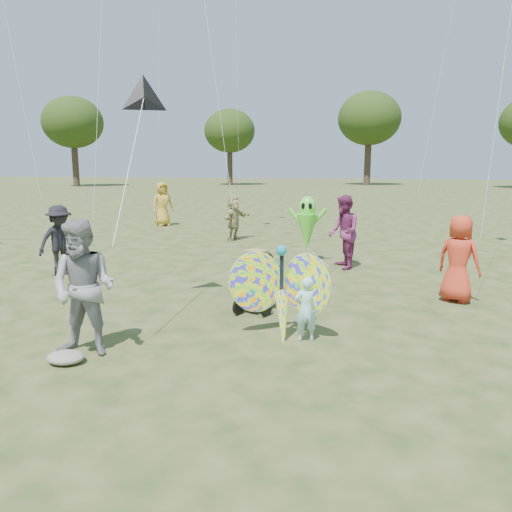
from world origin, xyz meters
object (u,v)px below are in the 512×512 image
at_px(crowd_a, 459,259).
at_px(alien_kite, 307,226).
at_px(crowd_e, 344,232).
at_px(butterfly_kite, 282,294).
at_px(child_girl, 306,309).
at_px(crowd_g, 163,204).
at_px(crowd_b, 60,240).
at_px(jogging_stroller, 257,276).
at_px(crowd_d, 234,218).
at_px(adult_man, 84,288).

relative_size(crowd_a, alien_kite, 0.94).
distance_m(crowd_a, crowd_e, 3.42).
height_order(crowd_a, butterfly_kite, crowd_a).
bearing_deg(child_girl, alien_kite, -102.86).
xyz_separation_m(crowd_a, butterfly_kite, (-2.92, -2.66, -0.14)).
xyz_separation_m(crowd_g, alien_kite, (6.70, -6.55, 0.07)).
xyz_separation_m(child_girl, crowd_b, (-6.08, 3.24, 0.34)).
distance_m(crowd_b, crowd_g, 9.30).
distance_m(jogging_stroller, alien_kite, 4.51).
height_order(crowd_d, alien_kite, alien_kite).
bearing_deg(crowd_d, crowd_g, 70.47).
bearing_deg(crowd_d, crowd_a, -117.59).
bearing_deg(child_girl, crowd_a, -152.18).
distance_m(crowd_b, butterfly_kite, 6.54).
distance_m(crowd_e, alien_kite, 1.13).
bearing_deg(crowd_d, jogging_stroller, -142.89).
bearing_deg(adult_man, crowd_b, 125.17).
height_order(adult_man, butterfly_kite, adult_man).
bearing_deg(crowd_g, crowd_d, -82.24).
distance_m(crowd_d, crowd_e, 5.48).
xyz_separation_m(crowd_d, crowd_e, (3.79, -3.96, 0.16)).
bearing_deg(adult_man, crowd_d, 92.15).
distance_m(child_girl, crowd_g, 14.46).
relative_size(adult_man, jogging_stroller, 1.63).
height_order(crowd_b, crowd_d, crowd_b).
relative_size(jogging_stroller, butterfly_kite, 0.66).
height_order(crowd_a, jogging_stroller, crowd_a).
xyz_separation_m(adult_man, alien_kite, (2.24, 7.05, 0.04)).
relative_size(crowd_a, crowd_e, 0.90).
relative_size(crowd_d, alien_kite, 0.86).
distance_m(adult_man, crowd_d, 10.43).
xyz_separation_m(child_girl, adult_man, (-2.86, -1.14, 0.45)).
height_order(crowd_d, crowd_e, crowd_e).
height_order(crowd_b, jogging_stroller, crowd_b).
height_order(child_girl, crowd_e, crowd_e).
bearing_deg(child_girl, crowd_d, -88.49).
bearing_deg(alien_kite, jogging_stroller, -95.07).
height_order(crowd_g, jogging_stroller, crowd_g).
height_order(crowd_d, butterfly_kite, crowd_d).
bearing_deg(child_girl, crowd_g, -78.45).
height_order(crowd_a, crowd_g, crowd_g).
relative_size(child_girl, alien_kite, 0.55).
bearing_deg(crowd_d, child_girl, -139.68).
distance_m(adult_man, jogging_stroller, 3.18).
height_order(child_girl, crowd_d, crowd_d).
distance_m(crowd_d, alien_kite, 4.40).
bearing_deg(adult_man, butterfly_kite, 24.64).
relative_size(child_girl, jogging_stroller, 0.84).
relative_size(crowd_a, jogging_stroller, 1.43).
bearing_deg(jogging_stroller, adult_man, -101.85).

